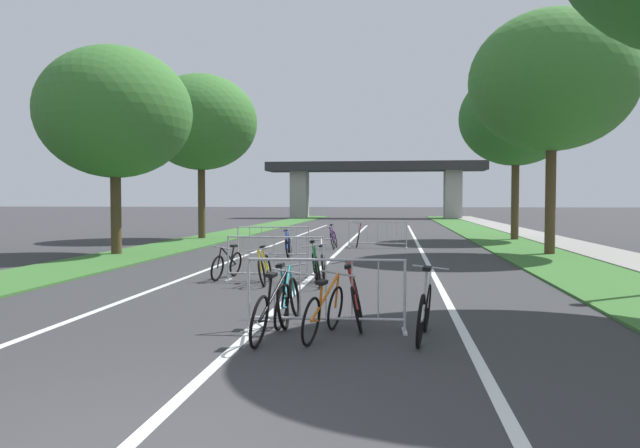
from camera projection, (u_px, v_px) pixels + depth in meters
name	position (u px, v px, depth m)	size (l,w,h in m)	color
grass_verge_left	(235.00, 233.00, 33.50)	(2.71, 69.72, 0.05)	#386B2D
grass_verge_right	(486.00, 235.00, 31.82)	(2.71, 69.72, 0.05)	#386B2D
sidewalk_path_right	(533.00, 235.00, 31.52)	(2.08, 69.72, 0.08)	gray
lane_stripe_center	(344.00, 246.00, 24.37)	(0.14, 40.33, 0.01)	silver
lane_stripe_right_lane	(419.00, 247.00, 24.00)	(0.14, 40.33, 0.01)	silver
lane_stripe_left_lane	(272.00, 246.00, 24.74)	(0.14, 40.33, 0.01)	silver
overpass_bridge	(375.00, 175.00, 61.33)	(22.03, 4.22, 5.71)	#2D2D30
tree_left_maple_mid	(115.00, 113.00, 20.37)	(5.19, 5.19, 7.05)	#4C3823
tree_left_cypress_far	(201.00, 123.00, 28.70)	(5.34, 5.34, 7.85)	#4C3823
tree_right_oak_near	(552.00, 81.00, 20.30)	(5.55, 5.55, 8.26)	#4C3823
tree_right_pine_near	(516.00, 118.00, 27.81)	(5.21, 5.21, 7.89)	#4C3823
crowd_barrier_nearest	(326.00, 295.00, 8.64)	(2.33, 0.53, 1.05)	#ADADB2
crowd_barrier_second	(275.00, 259.00, 13.86)	(2.33, 0.56, 1.05)	#ADADB2
crowd_barrier_third	(273.00, 243.00, 18.99)	(2.33, 0.58, 1.05)	#ADADB2
crowd_barrier_fourth	(378.00, 235.00, 23.61)	(2.33, 0.54, 1.05)	#ADADB2
bicycle_black_0	(227.00, 265.00, 14.37)	(0.47, 1.59, 0.84)	black
bicycle_red_1	(356.00, 301.00, 8.98)	(0.56, 1.65, 1.02)	black
bicycle_green_2	(316.00, 268.00, 13.34)	(0.54, 1.67, 0.98)	black
bicycle_teal_3	(289.00, 300.00, 9.22)	(0.54, 1.64, 0.94)	black
bicycle_white_4	(323.00, 264.00, 14.22)	(0.54, 1.69, 0.96)	black
bicycle_silver_5	(424.00, 311.00, 8.11)	(0.53, 1.70, 1.02)	black
bicycle_orange_6	(324.00, 311.00, 8.23)	(0.65, 1.66, 0.88)	black
bicycle_yellow_7	(265.00, 268.00, 13.53)	(0.53, 1.67, 0.87)	black
bicycle_blue_8	(288.00, 247.00, 19.53)	(0.50, 1.73, 0.94)	black
bicycle_purple_9	(333.00, 239.00, 23.29)	(0.48, 1.68, 0.94)	black
bicycle_black_10	(272.00, 311.00, 8.14)	(0.48, 1.77, 0.94)	black
bicycle_red_11	(358.00, 237.00, 24.22)	(0.54, 1.74, 1.01)	black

